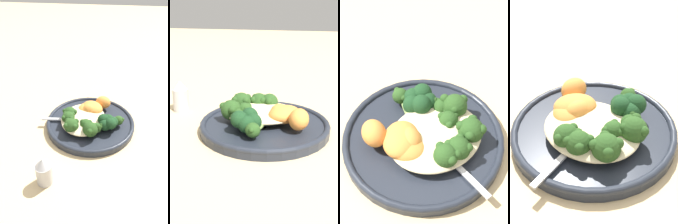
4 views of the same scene
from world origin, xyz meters
The scene contains 17 objects.
ground_plane centered at (0.00, 0.00, 0.00)m, with size 4.00×4.00×0.00m, color #D6B784.
plate centered at (0.00, 0.01, 0.01)m, with size 0.27×0.27×0.02m.
quinoa_mound centered at (-0.01, 0.03, 0.03)m, with size 0.16×0.13×0.02m, color beige.
broccoli_stalk_0 centered at (0.00, 0.06, 0.04)m, with size 0.04×0.09×0.04m.
broccoli_stalk_1 centered at (-0.02, 0.06, 0.04)m, with size 0.07×0.10×0.04m.
broccoli_stalk_2 centered at (-0.05, 0.05, 0.04)m, with size 0.10×0.07×0.04m.
broccoli_stalk_3 centered at (-0.04, 0.02, 0.04)m, with size 0.08×0.03×0.03m.
broccoli_stalk_4 centered at (-0.06, 0.00, 0.04)m, with size 0.11×0.05×0.04m.
broccoli_stalk_5 centered at (-0.04, -0.01, 0.03)m, with size 0.08×0.05×0.03m.
broccoli_stalk_6 centered at (-0.02, -0.02, 0.04)m, with size 0.08×0.09×0.03m.
broccoli_stalk_7 centered at (0.00, -0.05, 0.03)m, with size 0.04×0.12×0.03m.
sweet_potato_chunk_0 centered at (0.04, 0.02, 0.04)m, with size 0.07×0.05×0.03m, color orange.
sweet_potato_chunk_1 centered at (0.03, 0.01, 0.04)m, with size 0.04×0.04×0.04m, color orange.
sweet_potato_chunk_2 centered at (0.07, -0.02, 0.04)m, with size 0.05×0.04×0.04m, color orange.
sweet_potato_chunk_3 centered at (0.04, 0.01, 0.04)m, with size 0.07×0.06×0.03m, color orange.
kale_tuft centered at (-0.03, -0.04, 0.04)m, with size 0.06×0.06×0.04m.
spoon centered at (-0.01, 0.07, 0.03)m, with size 0.04×0.11×0.01m.
Camera 4 is at (-0.24, 0.30, 0.34)m, focal length 50.00 mm.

